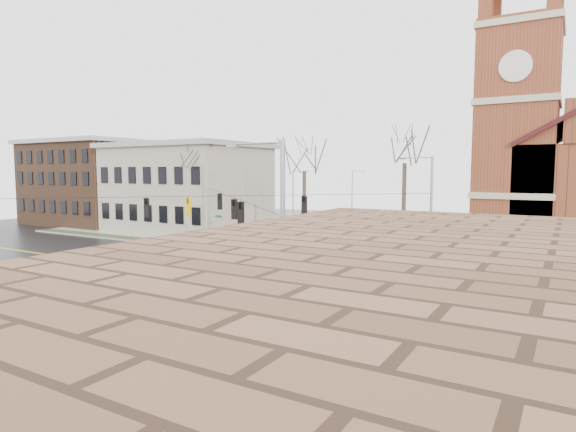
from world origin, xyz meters
The scene contains 18 objects.
ground centered at (0.00, 0.00, 0.00)m, with size 120.00×120.00×0.00m, color black.
sidewalks centered at (0.00, 0.00, 0.08)m, with size 80.00×80.00×0.17m.
road_markings centered at (0.00, 0.00, 0.01)m, with size 100.00×100.00×0.01m.
civic_building_a centered at (-22.00, 20.00, 5.50)m, with size 18.00×14.00×11.00m, color #9E947E.
civic_building_b centered at (-42.00, 22.00, 6.00)m, with size 18.00×16.00×12.00m, color brown.
signal_pole_ne centered at (11.32, 11.50, 4.95)m, with size 2.75×0.22×9.00m.
signal_pole_nw centered at (-11.32, 11.50, 4.95)m, with size 2.75×0.22×9.00m.
signal_pole_se centered at (11.32, -11.50, 4.95)m, with size 2.75×0.22×9.00m.
span_wires centered at (0.00, 0.00, 6.20)m, with size 23.02×23.02×0.03m.
traffic_signals centered at (0.00, -0.67, 5.45)m, with size 8.21×8.26×1.30m.
streetlight_north_a centered at (-10.65, 28.00, 4.47)m, with size 2.30×0.20×8.00m.
streetlight_north_b centered at (-10.65, 48.00, 4.47)m, with size 2.30×0.20×8.00m.
cargo_van centered at (2.34, 1.94, 1.30)m, with size 4.21×6.17×2.20m.
parked_car_a centered at (15.13, 8.68, 0.56)m, with size 1.32×3.28×1.12m, color black.
parked_car_b centered at (19.61, 8.81, 0.56)m, with size 1.18×3.39×1.12m, color black.
tree_nw_far centered at (-15.15, 13.68, 8.98)m, with size 4.00×4.00×12.43m.
tree_nw_near centered at (-1.14, 13.43, 8.51)m, with size 4.00×4.00×11.76m.
tree_ne centered at (8.70, 13.39, 9.22)m, with size 4.00×4.00×12.77m.
Camera 1 is at (21.17, -27.46, 7.94)m, focal length 30.00 mm.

